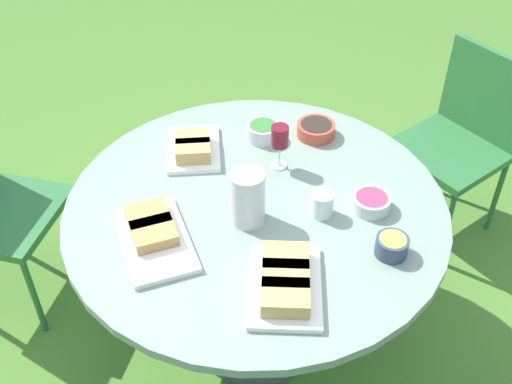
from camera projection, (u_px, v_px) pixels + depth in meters
ground_plane at (256, 334)px, 2.71m from camera, size 40.00×40.00×0.00m
dining_table at (256, 226)px, 2.29m from camera, size 1.33×1.33×0.74m
chair_near_right at (463, 132)px, 2.92m from camera, size 0.46×0.44×0.89m
water_pitcher at (248, 197)px, 2.10m from camera, size 0.12×0.12×0.20m
wine_glass at (280, 138)px, 2.30m from camera, size 0.06×0.06×0.18m
platter_bread_main at (285, 281)px, 1.92m from camera, size 0.39×0.38×0.07m
platter_charcuterie at (193, 148)px, 2.42m from camera, size 0.34×0.33×0.08m
platter_sandwich_side at (153, 233)px, 2.08m from camera, size 0.41×0.32×0.06m
bowl_fries at (392, 245)px, 2.03m from camera, size 0.11×0.11×0.07m
bowl_salad at (263, 131)px, 2.49m from camera, size 0.13×0.13×0.07m
bowl_olives at (316, 129)px, 2.51m from camera, size 0.15×0.15×0.05m
bowl_dip_red at (371, 202)px, 2.19m from camera, size 0.13×0.13×0.05m
cup_water_near at (322, 204)px, 2.16m from camera, size 0.08×0.08×0.09m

